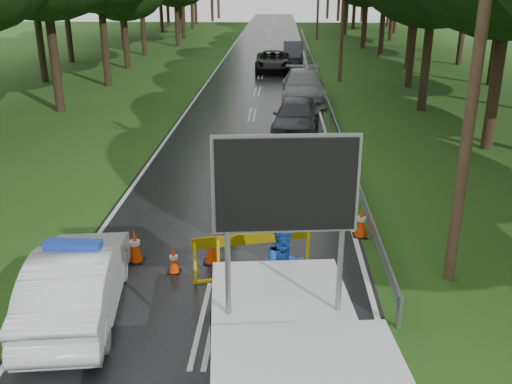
# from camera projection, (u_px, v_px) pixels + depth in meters

# --- Properties ---
(ground) EXTENTS (160.00, 160.00, 0.00)m
(ground) POSITION_uv_depth(u_px,v_px,m) (207.00, 323.00, 11.14)
(ground) COLOR #1D4814
(ground) RESTS_ON ground
(road) EXTENTS (7.00, 140.00, 0.02)m
(road) POSITION_uv_depth(u_px,v_px,m) (261.00, 75.00, 39.18)
(road) COLOR black
(road) RESTS_ON ground
(guardrail) EXTENTS (0.12, 60.06, 0.70)m
(guardrail) POSITION_uv_depth(u_px,v_px,m) (315.00, 69.00, 38.53)
(guardrail) COLOR gray
(guardrail) RESTS_ON ground
(utility_pole_near) EXTENTS (1.40, 0.24, 10.00)m
(utility_pole_near) POSITION_uv_depth(u_px,v_px,m) (479.00, 47.00, 11.01)
(utility_pole_near) COLOR #452C20
(utility_pole_near) RESTS_ON ground
(police_sedan) EXTENTS (2.13, 4.58, 1.60)m
(police_sedan) POSITION_uv_depth(u_px,v_px,m) (77.00, 282.00, 11.19)
(police_sedan) COLOR silver
(police_sedan) RESTS_ON ground
(work_truck) EXTENTS (2.83, 5.47, 4.20)m
(work_truck) POSITION_uv_depth(u_px,v_px,m) (293.00, 377.00, 7.90)
(work_truck) COLOR gray
(work_truck) RESTS_ON ground
(barrier) EXTENTS (2.58, 0.78, 1.10)m
(barrier) POSITION_uv_depth(u_px,v_px,m) (252.00, 244.00, 12.53)
(barrier) COLOR yellow
(barrier) RESTS_ON ground
(officer) EXTENTS (0.77, 0.75, 1.78)m
(officer) POSITION_uv_depth(u_px,v_px,m) (228.00, 193.00, 15.36)
(officer) COLOR #D0DF0C
(officer) RESTS_ON ground
(civilian) EXTENTS (1.15, 1.06, 1.90)m
(civilian) POSITION_uv_depth(u_px,v_px,m) (285.00, 269.00, 11.21)
(civilian) COLOR #1844A2
(civilian) RESTS_ON ground
(queue_car_first) EXTENTS (2.31, 4.79, 1.58)m
(queue_car_first) POSITION_uv_depth(u_px,v_px,m) (296.00, 116.00, 24.26)
(queue_car_first) COLOR #393C40
(queue_car_first) RESTS_ON ground
(queue_car_second) EXTENTS (2.37, 5.70, 1.65)m
(queue_car_second) POSITION_uv_depth(u_px,v_px,m) (303.00, 86.00, 30.76)
(queue_car_second) COLOR #919498
(queue_car_second) RESTS_ON ground
(queue_car_third) EXTENTS (2.49, 5.31, 1.47)m
(queue_car_third) POSITION_uv_depth(u_px,v_px,m) (273.00, 61.00, 40.47)
(queue_car_third) COLOR black
(queue_car_third) RESTS_ON ground
(queue_car_fourth) EXTENTS (1.64, 4.56, 1.50)m
(queue_car_fourth) POSITION_uv_depth(u_px,v_px,m) (293.00, 51.00, 46.04)
(queue_car_fourth) COLOR #393B40
(queue_car_fourth) RESTS_ON ground
(cone_center) EXTENTS (0.30, 0.30, 0.64)m
(cone_center) POSITION_uv_depth(u_px,v_px,m) (174.00, 260.00, 12.94)
(cone_center) COLOR black
(cone_center) RESTS_ON ground
(cone_far) EXTENTS (0.38, 0.38, 0.81)m
(cone_far) POSITION_uv_depth(u_px,v_px,m) (211.00, 248.00, 13.34)
(cone_far) COLOR black
(cone_far) RESTS_ON ground
(cone_left_mid) EXTENTS (0.39, 0.39, 0.83)m
(cone_left_mid) POSITION_uv_depth(u_px,v_px,m) (135.00, 246.00, 13.40)
(cone_left_mid) COLOR black
(cone_left_mid) RESTS_ON ground
(cone_right) EXTENTS (0.39, 0.39, 0.83)m
(cone_right) POSITION_uv_depth(u_px,v_px,m) (361.00, 222.00, 14.72)
(cone_right) COLOR black
(cone_right) RESTS_ON ground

